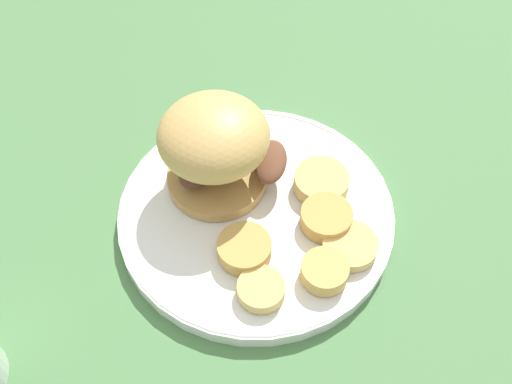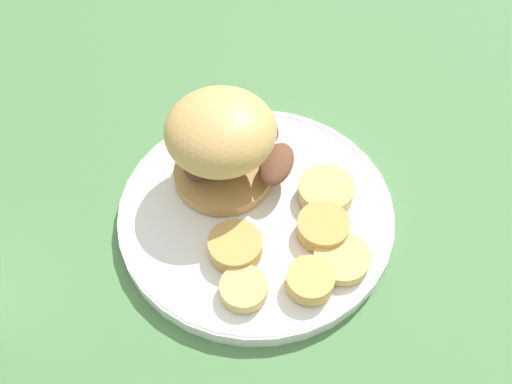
# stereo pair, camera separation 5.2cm
# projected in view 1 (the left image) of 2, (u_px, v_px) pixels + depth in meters

# --- Properties ---
(ground_plane) EXTENTS (4.00, 4.00, 0.00)m
(ground_plane) POSITION_uv_depth(u_px,v_px,m) (256.00, 218.00, 0.56)
(ground_plane) COLOR #4C7A47
(dinner_plate) EXTENTS (0.25, 0.25, 0.02)m
(dinner_plate) POSITION_uv_depth(u_px,v_px,m) (256.00, 213.00, 0.55)
(dinner_plate) COLOR white
(dinner_plate) RESTS_ON ground_plane
(sandwich) EXTENTS (0.11, 0.12, 0.09)m
(sandwich) POSITION_uv_depth(u_px,v_px,m) (217.00, 145.00, 0.53)
(sandwich) COLOR tan
(sandwich) RESTS_ON dinner_plate
(potato_round_0) EXTENTS (0.05, 0.05, 0.02)m
(potato_round_0) POSITION_uv_depth(u_px,v_px,m) (321.00, 182.00, 0.55)
(potato_round_0) COLOR #DBB766
(potato_round_0) RESTS_ON dinner_plate
(potato_round_1) EXTENTS (0.05, 0.05, 0.02)m
(potato_round_1) POSITION_uv_depth(u_px,v_px,m) (326.00, 218.00, 0.53)
(potato_round_1) COLOR tan
(potato_round_1) RESTS_ON dinner_plate
(potato_round_2) EXTENTS (0.05, 0.05, 0.01)m
(potato_round_2) POSITION_uv_depth(u_px,v_px,m) (350.00, 246.00, 0.52)
(potato_round_2) COLOR #DBB766
(potato_round_2) RESTS_ON dinner_plate
(potato_round_3) EXTENTS (0.04, 0.04, 0.01)m
(potato_round_3) POSITION_uv_depth(u_px,v_px,m) (261.00, 289.00, 0.49)
(potato_round_3) COLOR #DBB766
(potato_round_3) RESTS_ON dinner_plate
(potato_round_4) EXTENTS (0.05, 0.05, 0.02)m
(potato_round_4) POSITION_uv_depth(u_px,v_px,m) (244.00, 249.00, 0.51)
(potato_round_4) COLOR tan
(potato_round_4) RESTS_ON dinner_plate
(potato_round_5) EXTENTS (0.04, 0.04, 0.02)m
(potato_round_5) POSITION_uv_depth(u_px,v_px,m) (320.00, 275.00, 0.50)
(potato_round_5) COLOR tan
(potato_round_5) RESTS_ON dinner_plate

